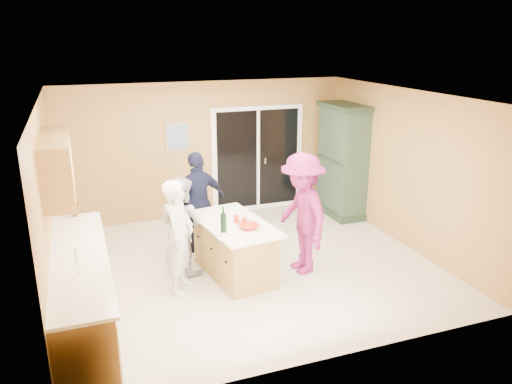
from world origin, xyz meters
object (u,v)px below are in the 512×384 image
object	(u,v)px
woman_grey	(182,225)
woman_navy	(198,202)
green_hutch	(343,162)
woman_magenta	(302,214)
woman_white	(179,237)
kitchen_island	(235,250)

from	to	relation	value
woman_grey	woman_navy	world-z (taller)	woman_navy
green_hutch	woman_grey	xyz separation A→B (m)	(-3.48, -1.41, -0.33)
woman_grey	woman_magenta	world-z (taller)	woman_magenta
green_hutch	woman_white	distance (m)	4.16
woman_white	woman_grey	distance (m)	0.62
woman_white	woman_navy	bearing A→B (deg)	4.09
green_hutch	woman_navy	distance (m)	3.15
green_hutch	woman_navy	bearing A→B (deg)	-166.48
woman_navy	woman_magenta	distance (m)	1.79
green_hutch	woman_white	xyz separation A→B (m)	(-3.63, -2.00, -0.26)
woman_grey	woman_magenta	xyz separation A→B (m)	(1.67, -0.61, 0.17)
woman_navy	woman_magenta	world-z (taller)	woman_magenta
green_hutch	woman_magenta	world-z (taller)	green_hutch
kitchen_island	woman_navy	world-z (taller)	woman_navy
green_hutch	woman_magenta	bearing A→B (deg)	-131.81
woman_white	woman_grey	xyz separation A→B (m)	(0.16, 0.60, -0.06)
woman_grey	woman_navy	xyz separation A→B (m)	(0.42, 0.67, 0.09)
green_hutch	woman_grey	size ratio (longest dim) A/B	1.48
woman_grey	woman_navy	distance (m)	0.80
kitchen_island	woman_navy	bearing A→B (deg)	95.57
woman_grey	woman_navy	bearing A→B (deg)	-66.67
kitchen_island	green_hutch	world-z (taller)	green_hutch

